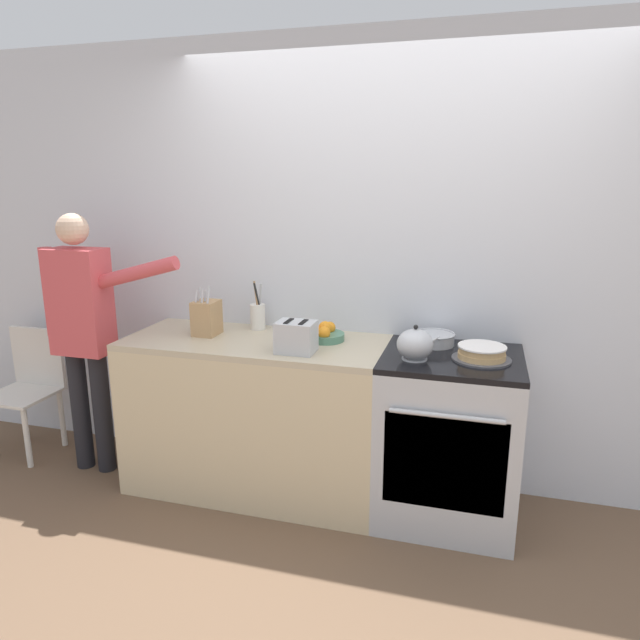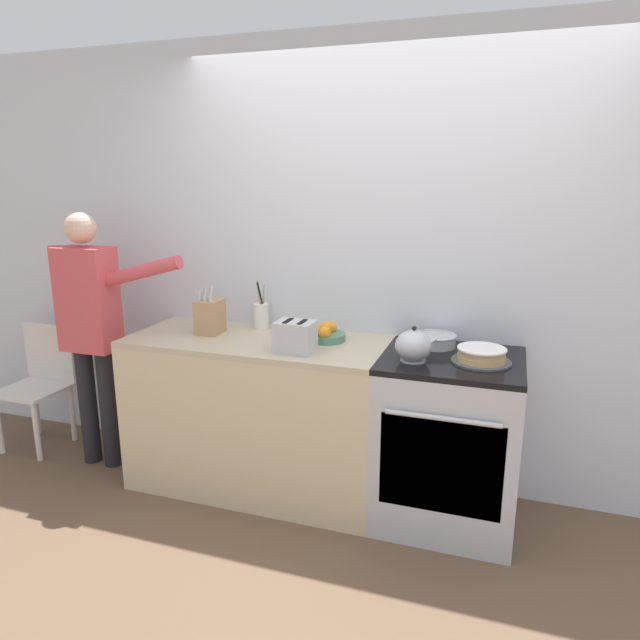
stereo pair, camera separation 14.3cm
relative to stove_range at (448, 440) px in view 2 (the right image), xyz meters
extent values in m
plane|color=brown|center=(-0.37, -0.32, -0.46)|extent=(16.00, 16.00, 0.00)
cube|color=silver|center=(-0.37, 0.35, 0.84)|extent=(8.00, 0.04, 2.60)
cube|color=beige|center=(-1.10, 0.00, -0.02)|extent=(1.49, 0.65, 0.88)
cube|color=#BCAD8E|center=(-1.10, 0.00, 0.44)|extent=(1.49, 0.65, 0.03)
cube|color=#B7BABF|center=(0.00, 0.00, -0.02)|extent=(0.72, 0.65, 0.88)
cube|color=black|center=(0.00, -0.32, 0.01)|extent=(0.59, 0.01, 0.49)
cylinder|color=#B7BABF|center=(0.00, -0.34, 0.27)|extent=(0.54, 0.02, 0.02)
cube|color=black|center=(0.00, 0.00, 0.44)|extent=(0.72, 0.65, 0.03)
cylinder|color=#4C4C51|center=(0.14, -0.03, 0.46)|extent=(0.29, 0.29, 0.01)
cylinder|color=tan|center=(0.14, -0.03, 0.48)|extent=(0.24, 0.24, 0.03)
cylinder|color=tan|center=(0.14, -0.03, 0.51)|extent=(0.23, 0.23, 0.03)
cylinder|color=white|center=(0.14, -0.03, 0.53)|extent=(0.24, 0.24, 0.01)
cylinder|color=#B7BABF|center=(-0.18, -0.11, 0.46)|extent=(0.13, 0.13, 0.01)
ellipsoid|color=#B7BABF|center=(-0.18, -0.11, 0.54)|extent=(0.18, 0.18, 0.16)
cone|color=#B7BABF|center=(-0.10, -0.11, 0.56)|extent=(0.09, 0.04, 0.08)
sphere|color=black|center=(-0.18, -0.11, 0.63)|extent=(0.02, 0.02, 0.02)
cylinder|color=#B7BABF|center=(-0.11, 0.18, 0.49)|extent=(0.22, 0.22, 0.06)
torus|color=#B7BABF|center=(-0.11, 0.18, 0.52)|extent=(0.23, 0.23, 0.01)
cube|color=tan|center=(-1.41, 0.03, 0.56)|extent=(0.13, 0.16, 0.20)
cylinder|color=#B2B2B7|center=(-1.45, -0.01, 0.69)|extent=(0.01, 0.03, 0.07)
cylinder|color=#B2B2B7|center=(-1.41, -0.01, 0.69)|extent=(0.01, 0.04, 0.08)
cylinder|color=#B2B2B7|center=(-1.37, -0.01, 0.70)|extent=(0.01, 0.04, 0.10)
cylinder|color=#B2B2B7|center=(-1.45, 0.03, 0.70)|extent=(0.01, 0.04, 0.08)
cylinder|color=#B2B2B7|center=(-1.41, 0.03, 0.69)|extent=(0.01, 0.03, 0.06)
cylinder|color=silver|center=(-1.17, 0.23, 0.53)|extent=(0.09, 0.09, 0.16)
cylinder|color=#B7BABF|center=(-1.16, 0.24, 0.63)|extent=(0.04, 0.05, 0.23)
cylinder|color=#A37A51|center=(-1.17, 0.21, 0.63)|extent=(0.04, 0.02, 0.25)
cylinder|color=black|center=(-1.16, 0.21, 0.63)|extent=(0.05, 0.04, 0.24)
cylinder|color=#4C7F66|center=(-0.71, 0.10, 0.48)|extent=(0.22, 0.22, 0.04)
sphere|color=orange|center=(-0.72, 0.13, 0.52)|extent=(0.08, 0.08, 0.08)
sphere|color=orange|center=(-0.70, 0.04, 0.52)|extent=(0.07, 0.07, 0.07)
sphere|color=orange|center=(-0.77, 0.07, 0.52)|extent=(0.07, 0.07, 0.07)
sphere|color=orange|center=(-0.70, 0.16, 0.52)|extent=(0.07, 0.07, 0.07)
cube|color=#B7BABF|center=(-0.80, -0.16, 0.54)|extent=(0.20, 0.16, 0.16)
cube|color=black|center=(-0.84, -0.16, 0.62)|extent=(0.02, 0.11, 0.00)
cube|color=black|center=(-0.76, -0.16, 0.62)|extent=(0.02, 0.11, 0.00)
cube|color=black|center=(-0.91, -0.16, 0.57)|extent=(0.02, 0.02, 0.01)
cylinder|color=black|center=(-2.26, -0.08, -0.07)|extent=(0.11, 0.11, 0.77)
cylinder|color=black|center=(-2.10, -0.08, -0.07)|extent=(0.11, 0.11, 0.77)
cube|color=#D14C51|center=(-2.18, -0.08, 0.63)|extent=(0.34, 0.20, 0.64)
cylinder|color=#D14C51|center=(-2.39, -0.08, 0.68)|extent=(0.08, 0.08, 0.54)
cylinder|color=#D14C51|center=(-1.78, -0.08, 0.82)|extent=(0.54, 0.08, 0.22)
sphere|color=beige|center=(-2.18, -0.08, 1.06)|extent=(0.18, 0.18, 0.18)
cylinder|color=silver|center=(-2.60, -0.20, -0.25)|extent=(0.04, 0.04, 0.41)
cylinder|color=silver|center=(-2.92, 0.12, -0.25)|extent=(0.04, 0.04, 0.41)
cylinder|color=silver|center=(-2.60, 0.12, -0.25)|extent=(0.04, 0.04, 0.41)
cube|color=silver|center=(-2.76, -0.04, -0.04)|extent=(0.40, 0.40, 0.02)
cube|color=silver|center=(-2.76, 0.15, 0.17)|extent=(0.40, 0.03, 0.40)
camera|label=1|loc=(0.11, -2.89, 1.35)|focal=32.00mm
camera|label=2|loc=(0.25, -2.85, 1.35)|focal=32.00mm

